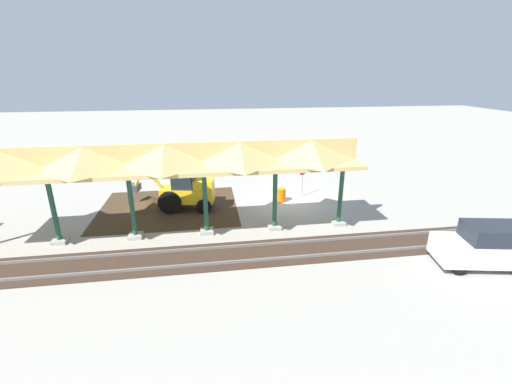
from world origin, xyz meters
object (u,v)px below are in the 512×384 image
at_px(backhoe, 185,190).
at_px(distant_parked_car, 488,246).
at_px(stop_sign, 303,173).
at_px(traffic_barrel, 281,195).

relative_size(backhoe, distant_parked_car, 1.19).
bearing_deg(stop_sign, traffic_barrel, 25.20).
height_order(distant_parked_car, traffic_barrel, distant_parked_car).
xyz_separation_m(backhoe, distant_parked_car, (-13.31, 8.74, -0.28)).
bearing_deg(backhoe, distant_parked_car, 146.71).
xyz_separation_m(stop_sign, distant_parked_car, (-5.52, 9.89, -0.67)).
relative_size(stop_sign, distant_parked_car, 0.52).
bearing_deg(distant_parked_car, stop_sign, -60.84).
distance_m(stop_sign, traffic_barrel, 2.16).
relative_size(backhoe, traffic_barrel, 5.88).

